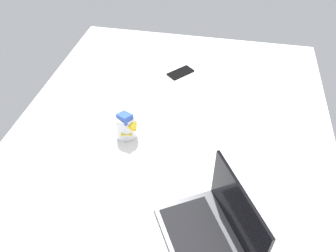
{
  "coord_description": "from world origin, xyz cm",
  "views": [
    {
      "loc": [
        102.81,
        19.27,
        120.75
      ],
      "look_at": [
        0.85,
        -0.71,
        24.0
      ],
      "focal_mm": 36.1,
      "sensor_mm": 36.0,
      "label": 1
    }
  ],
  "objects": [
    {
      "name": "cell_phone",
      "position": [
        -47.69,
        -3.38,
        18.4
      ],
      "size": [
        15.01,
        14.34,
        0.8
      ],
      "primitive_type": "cube",
      "rotation": [
        0.0,
        0.0,
        0.85
      ],
      "color": "black",
      "rests_on": "bed_mattress"
    },
    {
      "name": "bed_mattress",
      "position": [
        0.0,
        0.0,
        9.0
      ],
      "size": [
        180.0,
        140.0,
        18.0
      ],
      "primitive_type": "cube",
      "color": "white",
      "rests_on": "ground"
    },
    {
      "name": "snack_cup",
      "position": [
        3.81,
        -18.26,
        23.94
      ],
      "size": [
        9.72,
        9.84,
        13.32
      ],
      "color": "silver",
      "rests_on": "bed_mattress"
    },
    {
      "name": "laptop",
      "position": [
        45.2,
        22.33,
        22.41
      ],
      "size": [
        40.1,
        36.55,
        23.0
      ],
      "rotation": [
        0.0,
        0.0,
        0.53
      ],
      "color": "#4C4C51",
      "rests_on": "bed_mattress"
    }
  ]
}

